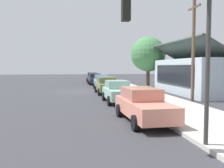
{
  "coord_description": "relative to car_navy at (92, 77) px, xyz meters",
  "views": [
    {
      "loc": [
        26.89,
        -0.55,
        2.63
      ],
      "look_at": [
        0.9,
        3.47,
        0.82
      ],
      "focal_mm": 40.88,
      "sensor_mm": 36.0,
      "label": 1
    }
  ],
  "objects": [
    {
      "name": "car_skyblue",
      "position": [
        12.7,
        0.14,
        0.0
      ],
      "size": [
        4.77,
        2.18,
        1.59
      ],
      "rotation": [
        0.0,
        0.0,
        -0.06
      ],
      "color": "#8CB7E0",
      "rests_on": "ground"
    },
    {
      "name": "storefront_building",
      "position": [
        20.21,
        9.22,
        0.99
      ],
      "size": [
        11.58,
        6.36,
        5.07
      ],
      "color": "#ADBCC6",
      "rests_on": "ground"
    },
    {
      "name": "ground_plane",
      "position": [
        16.56,
        -2.76,
        -0.81
      ],
      "size": [
        120.0,
        120.0,
        0.0
      ],
      "primitive_type": "plane",
      "color": "#38383D"
    },
    {
      "name": "car_charcoal",
      "position": [
        6.22,
        -0.08,
        0.0
      ],
      "size": [
        4.84,
        2.05,
        1.59
      ],
      "rotation": [
        0.0,
        0.0,
        0.01
      ],
      "color": "#2D3035",
      "rests_on": "ground"
    },
    {
      "name": "car_coral",
      "position": [
        31.81,
        -0.03,
        0.0
      ],
      "size": [
        4.94,
        2.07,
        1.59
      ],
      "rotation": [
        0.0,
        0.0,
        0.04
      ],
      "color": "#EA8C75",
      "rests_on": "ground"
    },
    {
      "name": "car_olive",
      "position": [
        19.05,
        -0.04,
        0.0
      ],
      "size": [
        4.76,
        2.13,
        1.59
      ],
      "rotation": [
        0.0,
        0.0,
        0.01
      ],
      "color": "olive",
      "rests_on": "ground"
    },
    {
      "name": "car_navy",
      "position": [
        0.0,
        0.0,
        0.0
      ],
      "size": [
        4.51,
        2.01,
        1.59
      ],
      "rotation": [
        0.0,
        0.0,
        -0.02
      ],
      "color": "navy",
      "rests_on": "ground"
    },
    {
      "name": "utility_pole_wooden",
      "position": [
        25.82,
        5.44,
        3.11
      ],
      "size": [
        1.8,
        0.24,
        7.5
      ],
      "color": "brown",
      "rests_on": "ground"
    },
    {
      "name": "car_seafoam",
      "position": [
        25.27,
        -0.08,
        -0.0
      ],
      "size": [
        4.38,
        1.99,
        1.59
      ],
      "rotation": [
        0.0,
        0.0,
        0.02
      ],
      "color": "#9ED1BC",
      "rests_on": "ground"
    },
    {
      "name": "fire_hydrant_red",
      "position": [
        27.47,
        1.44,
        -0.32
      ],
      "size": [
        0.22,
        0.22,
        0.71
      ],
      "color": "red",
      "rests_on": "sidewalk_curb"
    },
    {
      "name": "traffic_light_main",
      "position": [
        36.06,
        -0.22,
        2.68
      ],
      "size": [
        0.37,
        2.79,
        5.2
      ],
      "color": "#383833",
      "rests_on": "ground"
    },
    {
      "name": "sidewalk_curb",
      "position": [
        16.56,
        2.84,
        -0.73
      ],
      "size": [
        60.0,
        4.2,
        0.16
      ],
      "primitive_type": "cube",
      "color": "beige",
      "rests_on": "ground"
    },
    {
      "name": "shade_tree",
      "position": [
        12.63,
        6.01,
        3.32
      ],
      "size": [
        4.32,
        4.32,
        6.32
      ],
      "color": "brown",
      "rests_on": "ground"
    }
  ]
}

